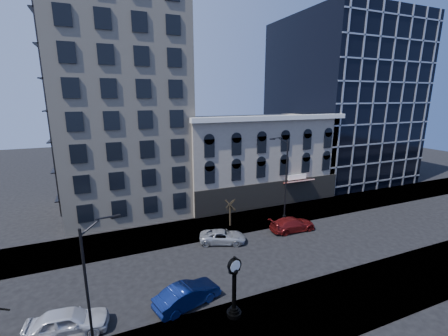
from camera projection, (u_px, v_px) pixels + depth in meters
name	position (u px, v px, depth m)	size (l,w,h in m)	color
ground	(221.00, 265.00, 27.06)	(160.00, 160.00, 0.00)	black
sidewalk_far	(194.00, 229.00, 34.22)	(160.00, 6.00, 0.12)	gray
sidewalk_near	(266.00, 325.00, 19.88)	(160.00, 6.00, 0.12)	gray
cream_tower	(118.00, 60.00, 37.20)	(15.90, 15.40, 42.50)	beige
victorian_row	(255.00, 158.00, 44.43)	(22.60, 11.19, 12.50)	gray
glass_office	(340.00, 101.00, 54.59)	(20.00, 20.15, 28.00)	black
street_clock	(234.00, 289.00, 20.26)	(1.03, 1.03, 4.52)	black
street_lamp_near	(95.00, 254.00, 16.10)	(2.16, 0.94, 8.64)	black
street_lamp_far	(281.00, 157.00, 35.19)	(2.64, 0.95, 10.38)	black
bare_tree_far	(230.00, 203.00, 34.55)	(2.17, 2.17, 3.73)	#2D2416
car_near_a	(68.00, 322.00, 19.12)	(2.00, 4.96, 1.69)	silver
car_near_b	(188.00, 295.00, 21.75)	(1.74, 4.98, 1.64)	#0C194C
car_far_a	(223.00, 237.00, 31.14)	(2.21, 4.79, 1.33)	#A5A8AD
car_far_b	(293.00, 224.00, 33.92)	(2.16, 5.31, 1.54)	maroon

